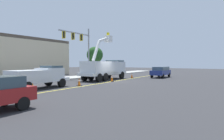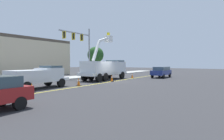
# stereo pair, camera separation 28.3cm
# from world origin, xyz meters

# --- Properties ---
(ground) EXTENTS (120.00, 120.00, 0.00)m
(ground) POSITION_xyz_m (0.00, 0.00, 0.00)
(ground) COLOR #2D2D30
(sidewalk_far_side) EXTENTS (60.08, 8.91, 0.12)m
(sidewalk_far_side) POSITION_xyz_m (-0.74, 8.25, 0.06)
(sidewalk_far_side) COLOR #9E9E99
(sidewalk_far_side) RESTS_ON ground
(lane_centre_stripe) EXTENTS (49.82, 4.60, 0.01)m
(lane_centre_stripe) POSITION_xyz_m (0.00, 0.00, 0.00)
(lane_centre_stripe) COLOR yellow
(lane_centre_stripe) RESTS_ON ground
(utility_bucket_truck) EXTENTS (8.39, 3.22, 6.66)m
(utility_bucket_truck) POSITION_xyz_m (1.38, 2.33, 1.60)
(utility_bucket_truck) COLOR silver
(utility_bucket_truck) RESTS_ON ground
(service_pickup_truck) EXTENTS (5.76, 2.59, 2.06)m
(service_pickup_truck) POSITION_xyz_m (-9.30, 1.37, 1.12)
(service_pickup_truck) COLOR silver
(service_pickup_truck) RESTS_ON ground
(passing_minivan) EXTENTS (4.95, 2.32, 1.69)m
(passing_minivan) POSITION_xyz_m (9.80, -2.20, 0.97)
(passing_minivan) COLOR navy
(passing_minivan) RESTS_ON ground
(traffic_cone_leading) EXTENTS (0.40, 0.40, 0.80)m
(traffic_cone_leading) POSITION_xyz_m (-10.98, -0.48, 0.39)
(traffic_cone_leading) COLOR black
(traffic_cone_leading) RESTS_ON ground
(traffic_cone_mid_front) EXTENTS (0.40, 0.40, 0.84)m
(traffic_cone_mid_front) POSITION_xyz_m (-5.67, -0.05, 0.42)
(traffic_cone_mid_front) COLOR black
(traffic_cone_mid_front) RESTS_ON ground
(traffic_cone_mid_rear) EXTENTS (0.40, 0.40, 0.83)m
(traffic_cone_mid_rear) POSITION_xyz_m (-0.10, -0.00, 0.41)
(traffic_cone_mid_rear) COLOR black
(traffic_cone_mid_rear) RESTS_ON ground
(traffic_cone_trailing) EXTENTS (0.40, 0.40, 0.77)m
(traffic_cone_trailing) POSITION_xyz_m (5.91, 0.77, 0.38)
(traffic_cone_trailing) COLOR black
(traffic_cone_trailing) RESTS_ON ground
(traffic_signal_mast) EXTENTS (6.48, 0.89, 7.81)m
(traffic_signal_mast) POSITION_xyz_m (1.71, 7.45, 5.34)
(traffic_signal_mast) COLOR gray
(traffic_signal_mast) RESTS_ON ground
(commercial_building_backdrop) EXTENTS (20.59, 8.78, 6.61)m
(commercial_building_backdrop) POSITION_xyz_m (-3.49, 18.65, 3.30)
(commercial_building_backdrop) COLOR beige
(commercial_building_backdrop) RESTS_ON ground
(street_tree_right) EXTENTS (3.03, 3.03, 5.30)m
(street_tree_right) POSITION_xyz_m (7.87, 10.02, 3.76)
(street_tree_right) COLOR brown
(street_tree_right) RESTS_ON ground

